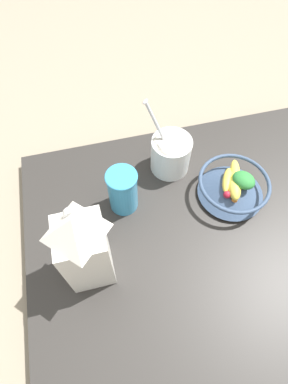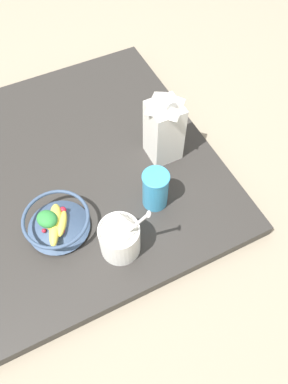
{
  "view_description": "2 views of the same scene",
  "coord_description": "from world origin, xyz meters",
  "px_view_note": "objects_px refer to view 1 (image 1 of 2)",
  "views": [
    {
      "loc": [
        0.24,
        0.16,
        0.73
      ],
      "look_at": [
        0.14,
        -0.23,
        0.08
      ],
      "focal_mm": 28.0,
      "sensor_mm": 36.0,
      "label": 1
    },
    {
      "loc": [
        -0.09,
        -0.74,
        0.98
      ],
      "look_at": [
        0.15,
        -0.25,
        0.14
      ],
      "focal_mm": 35.0,
      "sensor_mm": 36.0,
      "label": 2
    }
  ],
  "objects_px": {
    "fruit_bowl": "(233,186)",
    "milk_carton": "(84,248)",
    "drinking_cup": "(123,190)",
    "yogurt_tub": "(171,153)"
  },
  "relations": [
    {
      "from": "fruit_bowl",
      "to": "milk_carton",
      "type": "height_order",
      "value": "milk_carton"
    },
    {
      "from": "fruit_bowl",
      "to": "drinking_cup",
      "type": "height_order",
      "value": "drinking_cup"
    },
    {
      "from": "fruit_bowl",
      "to": "yogurt_tub",
      "type": "height_order",
      "value": "yogurt_tub"
    },
    {
      "from": "milk_carton",
      "to": "yogurt_tub",
      "type": "relative_size",
      "value": 1.18
    },
    {
      "from": "milk_carton",
      "to": "drinking_cup",
      "type": "height_order",
      "value": "milk_carton"
    },
    {
      "from": "milk_carton",
      "to": "fruit_bowl",
      "type": "bearing_deg",
      "value": -163.73
    },
    {
      "from": "drinking_cup",
      "to": "milk_carton",
      "type": "bearing_deg",
      "value": 55.11
    },
    {
      "from": "milk_carton",
      "to": "drinking_cup",
      "type": "bearing_deg",
      "value": -124.89
    },
    {
      "from": "fruit_bowl",
      "to": "milk_carton",
      "type": "bearing_deg",
      "value": 16.27
    },
    {
      "from": "yogurt_tub",
      "to": "drinking_cup",
      "type": "bearing_deg",
      "value": 30.96
    }
  ]
}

